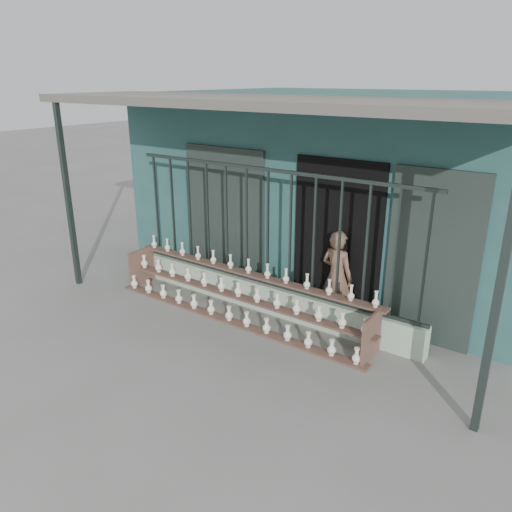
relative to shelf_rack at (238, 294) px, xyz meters
The scene contains 6 objects.
ground 0.99m from the shelf_rack, 74.02° to the right, with size 60.00×60.00×0.00m, color slate.
workshop_building 3.58m from the shelf_rack, 85.59° to the left, with size 7.40×6.60×3.21m.
parapet_wall 0.51m from the shelf_rack, 58.60° to the left, with size 5.00×0.20×0.45m, color #AFCBAE.
security_fence 1.10m from the shelf_rack, 58.60° to the left, with size 5.00×0.04×1.80m.
shelf_rack is the anchor object (origin of this frame).
elderly_woman 1.50m from the shelf_rack, 30.27° to the left, with size 0.52×0.34×1.41m, color brown.
Camera 1 is at (4.00, -4.56, 3.47)m, focal length 35.00 mm.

